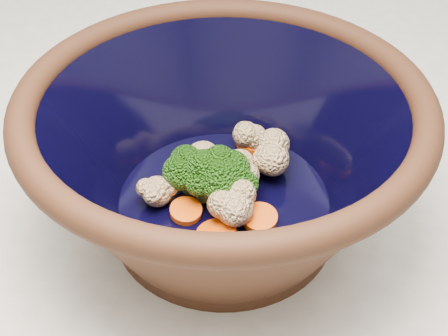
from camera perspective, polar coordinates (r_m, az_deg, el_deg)
name	(u,v)px	position (r m, az deg, el deg)	size (l,w,h in m)	color
mixing_bowl	(224,155)	(0.51, 0.00, 1.18)	(0.39, 0.39, 0.14)	black
vegetable_pile	(219,176)	(0.53, -0.46, -0.78)	(0.12, 0.18, 0.05)	#608442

